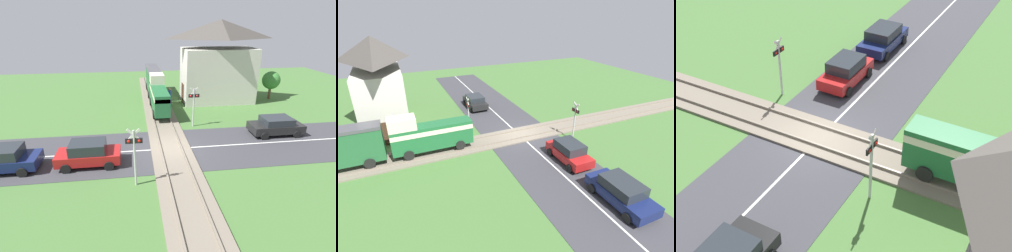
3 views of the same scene
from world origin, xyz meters
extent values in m
plane|color=#426B33|center=(0.00, 0.00, 0.00)|extent=(60.00, 60.00, 0.00)
cube|color=#38383D|center=(0.00, 0.00, 0.01)|extent=(48.00, 6.40, 0.02)
cube|color=silver|center=(0.00, 0.00, 0.02)|extent=(48.00, 0.12, 0.00)
cube|color=#756B5B|center=(0.00, 0.00, 0.06)|extent=(2.80, 48.00, 0.12)
cube|color=slate|center=(-0.72, 0.00, 0.18)|extent=(0.10, 48.00, 0.12)
cube|color=slate|center=(0.72, 0.00, 0.18)|extent=(0.10, 48.00, 0.12)
cube|color=#1E6033|center=(0.00, 7.62, 1.57)|extent=(1.35, 6.12, 1.90)
cube|color=beige|center=(0.00, 7.62, 2.09)|extent=(1.37, 6.12, 0.36)
cylinder|color=black|center=(-0.72, 5.66, 0.62)|extent=(0.14, 0.76, 0.76)
cylinder|color=black|center=(0.72, 5.66, 0.62)|extent=(0.14, 0.76, 0.76)
cube|color=#A81919|center=(-5.34, -1.44, 0.61)|extent=(3.87, 1.69, 0.62)
cube|color=#23282D|center=(-5.34, -1.44, 1.25)|extent=(2.13, 1.55, 0.65)
cylinder|color=black|center=(-4.08, -0.60, 0.30)|extent=(0.60, 0.18, 0.60)
cylinder|color=black|center=(-4.08, -2.28, 0.30)|extent=(0.60, 0.18, 0.60)
cylinder|color=black|center=(-6.60, -0.60, 0.30)|extent=(0.60, 0.18, 0.60)
cylinder|color=black|center=(-6.60, -2.28, 0.30)|extent=(0.60, 0.18, 0.60)
cylinder|color=black|center=(7.25, 0.53, 0.30)|extent=(0.60, 0.18, 0.60)
cube|color=#141E4C|center=(-10.40, -1.44, 0.61)|extent=(4.29, 1.80, 0.62)
cube|color=#23282D|center=(-10.40, -1.44, 1.22)|extent=(2.36, 1.66, 0.61)
cylinder|color=black|center=(-9.00, -0.54, 0.30)|extent=(0.60, 0.18, 0.60)
cylinder|color=black|center=(-9.00, -2.34, 0.30)|extent=(0.60, 0.18, 0.60)
cylinder|color=black|center=(-11.79, -0.54, 0.30)|extent=(0.60, 0.18, 0.60)
cylinder|color=black|center=(-11.79, -2.34, 0.30)|extent=(0.60, 0.18, 0.60)
cylinder|color=#B7B7B7|center=(-2.50, -3.98, 1.63)|extent=(0.12, 0.12, 3.27)
cube|color=black|center=(-2.50, -3.98, 2.68)|extent=(0.90, 0.08, 0.28)
sphere|color=red|center=(-2.77, -3.98, 2.68)|extent=(0.18, 0.18, 0.18)
sphere|color=red|center=(-2.23, -3.98, 2.68)|extent=(0.18, 0.18, 0.18)
cube|color=silver|center=(-2.50, -3.98, 3.02)|extent=(0.72, 0.04, 0.72)
cube|color=silver|center=(-2.50, -3.98, 3.02)|extent=(0.72, 0.04, 0.72)
cylinder|color=#B7B7B7|center=(2.50, 3.98, 1.63)|extent=(0.12, 0.12, 3.27)
cube|color=black|center=(2.50, 3.98, 2.68)|extent=(0.90, 0.08, 0.28)
sphere|color=red|center=(2.77, 3.98, 2.68)|extent=(0.18, 0.18, 0.18)
sphere|color=red|center=(2.23, 3.98, 2.68)|extent=(0.18, 0.18, 0.18)
cube|color=silver|center=(2.50, 3.98, 3.02)|extent=(0.72, 0.04, 0.72)
cube|color=silver|center=(2.50, 3.98, 3.02)|extent=(0.72, 0.04, 0.72)
camera|label=1|loc=(-2.41, -16.29, 8.50)|focal=28.00mm
camera|label=2|loc=(-18.95, 9.84, 10.76)|focal=28.00mm
camera|label=3|loc=(15.47, 9.89, 13.82)|focal=50.00mm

